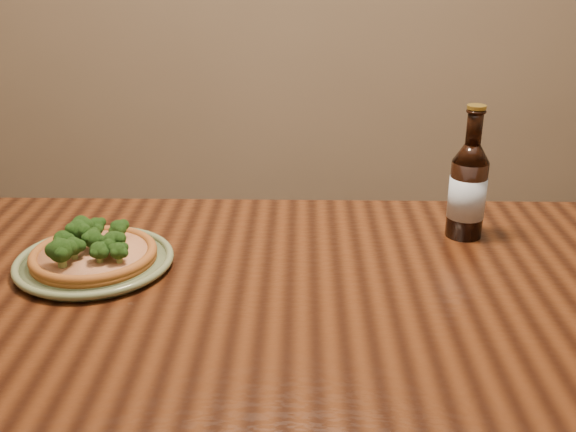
{
  "coord_description": "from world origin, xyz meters",
  "views": [
    {
      "loc": [
        -0.09,
        -0.87,
        1.3
      ],
      "look_at": [
        -0.11,
        0.29,
        0.82
      ],
      "focal_mm": 42.0,
      "sensor_mm": 36.0,
      "label": 1
    }
  ],
  "objects_px": {
    "plate": "(95,261)",
    "beer_bottle": "(468,189)",
    "table": "(351,348)",
    "pizza": "(92,251)"
  },
  "relations": [
    {
      "from": "pizza",
      "to": "plate",
      "type": "bearing_deg",
      "value": 3.58
    },
    {
      "from": "plate",
      "to": "beer_bottle",
      "type": "relative_size",
      "value": 1.08
    },
    {
      "from": "pizza",
      "to": "beer_bottle",
      "type": "height_order",
      "value": "beer_bottle"
    },
    {
      "from": "table",
      "to": "beer_bottle",
      "type": "xyz_separation_m",
      "value": [
        0.24,
        0.26,
        0.19
      ]
    },
    {
      "from": "table",
      "to": "pizza",
      "type": "bearing_deg",
      "value": 166.3
    },
    {
      "from": "table",
      "to": "beer_bottle",
      "type": "relative_size",
      "value": 6.09
    },
    {
      "from": "pizza",
      "to": "table",
      "type": "bearing_deg",
      "value": -13.7
    },
    {
      "from": "table",
      "to": "pizza",
      "type": "xyz_separation_m",
      "value": [
        -0.46,
        0.11,
        0.12
      ]
    },
    {
      "from": "plate",
      "to": "beer_bottle",
      "type": "bearing_deg",
      "value": 12.28
    },
    {
      "from": "table",
      "to": "plate",
      "type": "relative_size",
      "value": 5.66
    }
  ]
}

